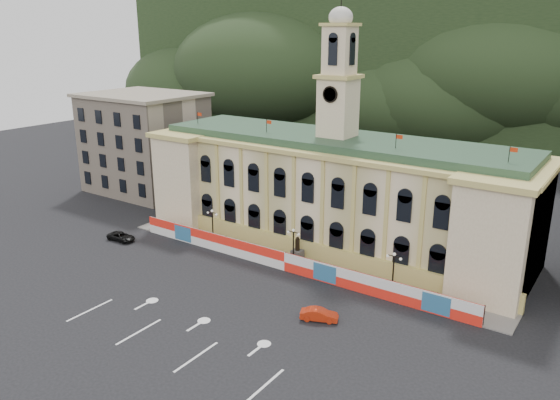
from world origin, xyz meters
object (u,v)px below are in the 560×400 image
Objects in this scene: red_sedan at (319,315)px; black_suv at (121,237)px; statue at (297,254)px; lamp_center at (293,244)px.

red_sedan reaches higher than black_suv.
statue is at bearing -76.04° from black_suv.
statue is 0.81× the size of black_suv.
red_sedan is (10.15, -10.42, -2.40)m from lamp_center.
lamp_center reaches higher than red_sedan.
lamp_center is 1.20× the size of red_sedan.
red_sedan is at bearing -98.70° from black_suv.
lamp_center reaches higher than statue.
black_suv is at bearing 61.41° from red_sedan.
lamp_center is (0.00, -1.00, 1.89)m from statue.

